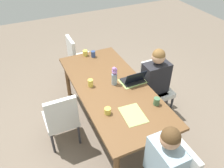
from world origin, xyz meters
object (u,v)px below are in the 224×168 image
object	(u,v)px
chair_head_right_left_far	(78,57)
coffee_mug_near_left	(85,53)
laptop_near_left_near	(134,80)
chair_near_left_near	(155,85)
person_near_left_near	(154,87)
coffee_mug_centre_left	(93,54)
coffee_mug_far_left	(90,83)
dining_table	(112,91)
chair_far_right_near	(61,118)
coffee_mug_centre_right	(108,111)
flower_vase	(114,75)
coffee_mug_near_right	(157,101)

from	to	relation	value
chair_head_right_left_far	coffee_mug_near_left	bearing A→B (deg)	-178.04
laptop_near_left_near	coffee_mug_near_left	bearing A→B (deg)	20.37
chair_near_left_near	person_near_left_near	xyz separation A→B (m)	(-0.07, 0.06, 0.03)
person_near_left_near	coffee_mug_centre_left	xyz separation A→B (m)	(0.90, 0.67, 0.28)
person_near_left_near	coffee_mug_far_left	distance (m)	1.05
coffee_mug_centre_left	laptop_near_left_near	bearing A→B (deg)	-163.60
dining_table	laptop_near_left_near	size ratio (longest dim) A/B	6.76
chair_near_left_near	chair_head_right_left_far	world-z (taller)	same
chair_far_right_near	coffee_mug_near_left	size ratio (longest dim) A/B	9.32
laptop_near_left_near	coffee_mug_centre_left	xyz separation A→B (m)	(0.92, 0.27, 0.01)
coffee_mug_far_left	laptop_near_left_near	bearing A→B (deg)	-105.75
coffee_mug_centre_left	coffee_mug_far_left	bearing A→B (deg)	156.22
person_near_left_near	chair_head_right_left_far	size ratio (longest dim) A/B	1.33
coffee_mug_centre_left	coffee_mug_centre_right	world-z (taller)	coffee_mug_centre_left
chair_far_right_near	flower_vase	xyz separation A→B (m)	(0.08, -0.84, 0.41)
person_near_left_near	chair_head_right_left_far	world-z (taller)	person_near_left_near
dining_table	chair_head_right_left_far	bearing A→B (deg)	2.43
chair_head_right_left_far	coffee_mug_far_left	bearing A→B (deg)	170.86
chair_near_left_near	person_near_left_near	size ratio (longest dim) A/B	0.75
flower_vase	coffee_mug_far_left	xyz separation A→B (m)	(0.09, 0.33, -0.10)
laptop_near_left_near	coffee_mug_centre_left	world-z (taller)	laptop_near_left_near
dining_table	laptop_near_left_near	xyz separation A→B (m)	(-0.03, -0.33, 0.12)
coffee_mug_near_right	coffee_mug_centre_right	world-z (taller)	coffee_mug_near_right
dining_table	chair_near_left_near	xyz separation A→B (m)	(0.06, -0.79, -0.18)
coffee_mug_far_left	coffee_mug_centre_left	bearing A→B (deg)	-23.78
coffee_mug_near_left	coffee_mug_centre_left	bearing A→B (deg)	-132.63
chair_head_right_left_far	laptop_near_left_near	world-z (taller)	laptop_near_left_near
coffee_mug_near_left	coffee_mug_far_left	bearing A→B (deg)	165.30
dining_table	coffee_mug_near_left	bearing A→B (deg)	2.64
chair_far_right_near	coffee_mug_centre_right	world-z (taller)	chair_far_right_near
laptop_near_left_near	dining_table	bearing A→B (deg)	85.26
chair_head_right_left_far	coffee_mug_near_right	distance (m)	2.07
coffee_mug_near_left	coffee_mug_near_right	bearing A→B (deg)	-165.38
dining_table	chair_head_right_left_far	size ratio (longest dim) A/B	2.40
chair_head_right_left_far	coffee_mug_centre_right	size ratio (longest dim) A/B	10.91
flower_vase	coffee_mug_near_right	bearing A→B (deg)	-154.13
person_near_left_near	coffee_mug_near_right	distance (m)	0.73
chair_head_right_left_far	chair_far_right_near	distance (m)	1.63
chair_far_right_near	coffee_mug_near_right	world-z (taller)	chair_far_right_near
flower_vase	coffee_mug_centre_left	xyz separation A→B (m)	(0.84, -0.00, -0.10)
chair_near_left_near	coffee_mug_near_left	distance (m)	1.29
chair_near_left_near	coffee_mug_centre_left	xyz separation A→B (m)	(0.83, 0.73, 0.31)
person_near_left_near	coffee_mug_far_left	bearing A→B (deg)	81.28
person_near_left_near	coffee_mug_centre_right	xyz separation A→B (m)	(-0.45, 1.00, 0.27)
coffee_mug_near_right	coffee_mug_centre_left	distance (m)	1.50
coffee_mug_near_left	coffee_mug_centre_right	xyz separation A→B (m)	(-1.45, 0.23, -0.01)
coffee_mug_far_left	coffee_mug_near_left	bearing A→B (deg)	-14.70
dining_table	person_near_left_near	distance (m)	0.75
chair_head_right_left_far	coffee_mug_centre_left	distance (m)	0.64
chair_head_right_left_far	coffee_mug_near_right	xyz separation A→B (m)	(-2.01, -0.42, 0.31)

